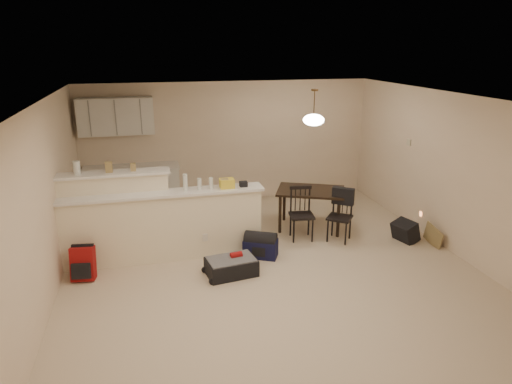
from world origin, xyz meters
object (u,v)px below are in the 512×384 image
object	(u,v)px
dining_chair_far	(340,216)
navy_duffel	(261,248)
black_daypack	(405,231)
dining_chair_near	(302,214)
suitcase	(231,267)
dining_table	(311,195)
pendant_lamp	(314,119)
red_backpack	(83,263)

from	to	relation	value
dining_chair_far	navy_duffel	world-z (taller)	dining_chair_far
navy_duffel	black_daypack	bearing A→B (deg)	26.77
dining_chair_near	suitcase	xyz separation A→B (m)	(-1.41, -0.97, -0.33)
dining_table	dining_chair_near	size ratio (longest dim) A/B	1.53
pendant_lamp	suitcase	xyz separation A→B (m)	(-1.72, -1.40, -1.87)
dining_table	navy_duffel	world-z (taller)	dining_table
dining_chair_far	suitcase	distance (m)	2.18
suitcase	black_daypack	bearing A→B (deg)	0.33
red_backpack	navy_duffel	size ratio (longest dim) A/B	0.92
dining_table	red_backpack	xyz separation A→B (m)	(-3.79, -1.02, -0.40)
dining_chair_near	suitcase	distance (m)	1.75
dining_table	suitcase	world-z (taller)	dining_table
dining_chair_far	red_backpack	distance (m)	4.11
dining_table	dining_chair_far	xyz separation A→B (m)	(0.29, -0.63, -0.21)
suitcase	black_daypack	world-z (taller)	black_daypack
dining_chair_near	suitcase	world-z (taller)	dining_chair_near
dining_chair_far	red_backpack	world-z (taller)	dining_chair_far
dining_chair_far	suitcase	size ratio (longest dim) A/B	1.25
dining_table	pendant_lamp	xyz separation A→B (m)	(-0.00, -0.00, 1.35)
dining_table	suitcase	distance (m)	2.28
black_daypack	navy_duffel	bearing A→B (deg)	74.52
navy_duffel	dining_table	bearing A→B (deg)	65.37
dining_chair_near	dining_chair_far	xyz separation A→B (m)	(0.60, -0.21, -0.01)
dining_table	navy_duffel	bearing A→B (deg)	-117.35
dining_chair_near	dining_table	bearing A→B (deg)	61.18
dining_table	red_backpack	distance (m)	3.95
red_backpack	black_daypack	distance (m)	5.17
pendant_lamp	dining_chair_far	distance (m)	1.70
black_daypack	dining_table	bearing A→B (deg)	40.68
dining_table	dining_chair_near	world-z (taller)	dining_chair_near
dining_table	pendant_lamp	bearing A→B (deg)	-110.94
dining_table	pendant_lamp	world-z (taller)	pendant_lamp
dining_table	black_daypack	world-z (taller)	dining_table
dining_table	suitcase	xyz separation A→B (m)	(-1.72, -1.40, -0.52)
black_daypack	pendant_lamp	bearing A→B (deg)	40.68
dining_table	suitcase	bearing A→B (deg)	-116.92
dining_table	black_daypack	distance (m)	1.73
dining_chair_near	black_daypack	bearing A→B (deg)	-9.14
dining_chair_near	black_daypack	xyz separation A→B (m)	(1.69, -0.51, -0.28)
pendant_lamp	navy_duffel	size ratio (longest dim) A/B	1.19
suitcase	dining_chair_far	bearing A→B (deg)	12.49
suitcase	pendant_lamp	bearing A→B (deg)	30.76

